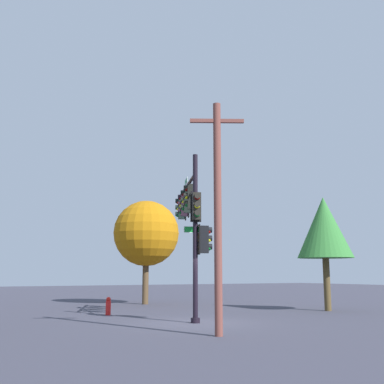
# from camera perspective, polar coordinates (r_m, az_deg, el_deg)

# --- Properties ---
(ground_plane) EXTENTS (120.00, 120.00, 0.00)m
(ground_plane) POSITION_cam_1_polar(r_m,az_deg,el_deg) (19.26, 0.41, -15.50)
(ground_plane) COLOR #3B3A48
(signal_pole_assembly) EXTENTS (5.96, 2.62, 6.81)m
(signal_pole_assembly) POSITION_cam_1_polar(r_m,az_deg,el_deg) (21.03, -0.17, -2.50)
(signal_pole_assembly) COLOR black
(signal_pole_assembly) RESTS_ON ground_plane
(utility_pole) EXTENTS (0.95, 1.65, 7.54)m
(utility_pole) POSITION_cam_1_polar(r_m,az_deg,el_deg) (15.31, 3.12, -2.20)
(utility_pole) COLOR brown
(utility_pole) RESTS_ON ground_plane
(fire_hydrant) EXTENTS (0.33, 0.24, 0.83)m
(fire_hydrant) POSITION_cam_1_polar(r_m,az_deg,el_deg) (23.12, -10.05, -13.38)
(fire_hydrant) COLOR red
(fire_hydrant) RESTS_ON ground_plane
(tree_near) EXTENTS (4.23, 4.23, 6.61)m
(tree_near) POSITION_cam_1_polar(r_m,az_deg,el_deg) (30.95, -5.53, -5.00)
(tree_near) COLOR #4F3B25
(tree_near) RESTS_ON ground_plane
(tree_far) EXTENTS (2.94, 2.94, 6.00)m
(tree_far) POSITION_cam_1_polar(r_m,az_deg,el_deg) (26.38, 15.64, -4.18)
(tree_far) COLOR #4F3F23
(tree_far) RESTS_ON ground_plane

